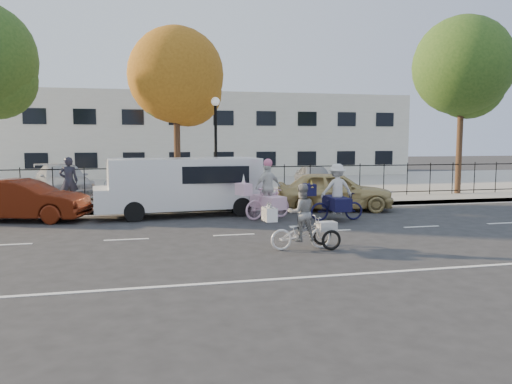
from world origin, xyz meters
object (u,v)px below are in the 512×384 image
object	(u,v)px
gold_sedan	(334,191)
lot_car_c	(216,180)
unicorn_bike	(267,197)
lot_car_a	(62,181)
pedestrian	(69,181)
lot_car_d	(315,177)
lot_car_b	(135,181)
lamppost	(216,130)
zebra_trike	(301,224)
bull_bike	(336,198)
red_sedan	(23,200)
white_van	(182,184)

from	to	relation	value
gold_sedan	lot_car_c	size ratio (longest dim) A/B	1.14
unicorn_bike	lot_car_a	xyz separation A→B (m)	(-7.70, 7.45, 0.11)
pedestrian	lot_car_d	world-z (taller)	pedestrian
lot_car_b	lamppost	bearing A→B (deg)	-32.30
pedestrian	lot_car_d	xyz separation A→B (m)	(11.41, 3.34, -0.29)
zebra_trike	bull_bike	size ratio (longest dim) A/B	0.93
pedestrian	lot_car_b	bearing A→B (deg)	-132.00
red_sedan	pedestrian	bearing A→B (deg)	-6.61
unicorn_bike	white_van	world-z (taller)	unicorn_bike
white_van	lot_car_b	bearing A→B (deg)	99.78
unicorn_bike	red_sedan	size ratio (longest dim) A/B	0.49
unicorn_bike	lot_car_b	distance (m)	8.92
white_van	lot_car_c	size ratio (longest dim) A/B	1.51
pedestrian	white_van	bearing A→B (deg)	140.58
unicorn_bike	lot_car_d	world-z (taller)	unicorn_bike
pedestrian	zebra_trike	bearing A→B (deg)	119.97
white_van	lot_car_a	world-z (taller)	white_van
zebra_trike	gold_sedan	distance (m)	7.18
lot_car_a	lot_car_b	xyz separation A→B (m)	(3.22, 0.27, -0.13)
bull_bike	lot_car_b	size ratio (longest dim) A/B	0.47
gold_sedan	lot_car_b	xyz separation A→B (m)	(-7.54, 6.20, -0.01)
bull_bike	lot_car_d	world-z (taller)	bull_bike
red_sedan	lot_car_a	bearing A→B (deg)	11.42
gold_sedan	zebra_trike	bearing A→B (deg)	164.83
lot_car_b	lot_car_d	distance (m)	8.90
white_van	pedestrian	world-z (taller)	white_van
zebra_trike	bull_bike	bearing A→B (deg)	-33.95
red_sedan	gold_sedan	size ratio (longest dim) A/B	0.95
red_sedan	lot_car_a	xyz separation A→B (m)	(0.39, 6.00, 0.18)
lamppost	red_sedan	distance (m)	7.85
lamppost	unicorn_bike	size ratio (longest dim) A/B	2.05
pedestrian	unicorn_bike	bearing A→B (deg)	142.49
gold_sedan	lot_car_d	distance (m)	6.17
red_sedan	lot_car_b	xyz separation A→B (m)	(3.61, 6.27, 0.05)
bull_bike	lot_car_b	world-z (taller)	bull_bike
zebra_trike	lot_car_a	distance (m)	14.29
lot_car_c	lot_car_d	bearing A→B (deg)	23.33
lamppost	red_sedan	xyz separation A→B (m)	(-6.94, -2.75, -2.41)
unicorn_bike	red_sedan	bearing A→B (deg)	60.25
lot_car_a	unicorn_bike	bearing A→B (deg)	-62.11
lot_car_a	pedestrian	bearing A→B (deg)	-95.71
pedestrian	lot_car_a	world-z (taller)	pedestrian
bull_bike	pedestrian	bearing A→B (deg)	63.85
lot_car_a	lot_car_d	distance (m)	12.12
red_sedan	lot_car_a	size ratio (longest dim) A/B	0.84
white_van	red_sedan	distance (m)	5.31
gold_sedan	lot_car_c	xyz separation A→B (m)	(-3.80, 5.43, 0.04)
lamppost	red_sedan	bearing A→B (deg)	-158.38
zebra_trike	gold_sedan	size ratio (longest dim) A/B	0.43
lot_car_a	lot_car_b	size ratio (longest dim) A/B	1.16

